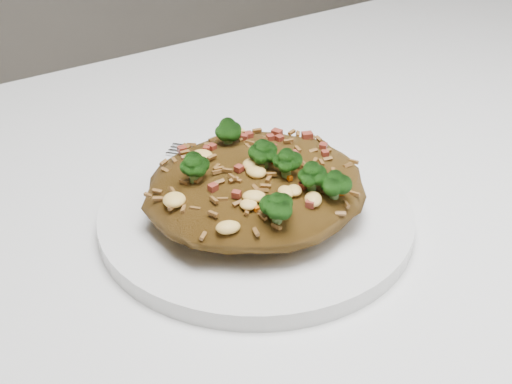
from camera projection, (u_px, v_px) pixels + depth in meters
dining_table at (385, 280)px, 0.64m from camera, size 1.20×0.80×0.75m
plate at (256, 216)px, 0.55m from camera, size 0.24×0.24×0.01m
fried_rice at (257, 179)px, 0.53m from camera, size 0.17×0.16×0.06m
fork at (268, 162)px, 0.60m from camera, size 0.12×0.13×0.00m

